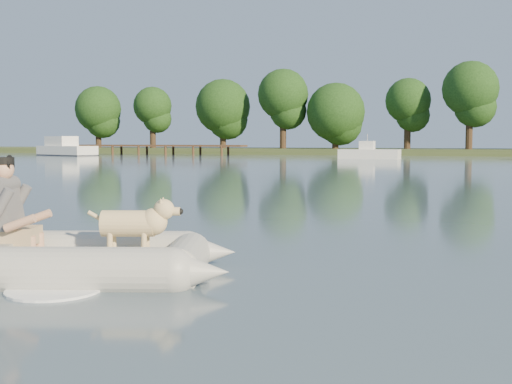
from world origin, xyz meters
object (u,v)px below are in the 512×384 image
(dock, at_px, (160,150))
(cabin_cruiser, at_px, (67,146))
(dog, at_px, (128,228))
(man, at_px, (6,204))
(motorboat, at_px, (369,147))
(dinghy, at_px, (68,222))

(dock, distance_m, cabin_cruiser, 9.14)
(dock, height_order, cabin_cruiser, cabin_cruiser)
(dog, distance_m, cabin_cruiser, 58.16)
(dog, height_order, cabin_cruiser, cabin_cruiser)
(man, distance_m, dog, 1.43)
(motorboat, bearing_deg, dock, 166.67)
(dock, height_order, dinghy, dinghy)
(man, xyz_separation_m, cabin_cruiser, (-32.28, 47.86, 0.14))
(cabin_cruiser, bearing_deg, dog, -33.17)
(dock, bearing_deg, dinghy, -64.32)
(man, bearing_deg, motorboat, 76.15)
(cabin_cruiser, bearing_deg, man, -34.50)
(cabin_cruiser, xyz_separation_m, motorboat, (29.74, -1.62, 0.02))
(dinghy, bearing_deg, man, 175.76)
(dock, relative_size, dinghy, 3.61)
(dock, bearing_deg, man, -65.03)
(dock, bearing_deg, dog, -63.66)
(man, bearing_deg, cabin_cruiser, 107.01)
(man, relative_size, cabin_cruiser, 0.15)
(dog, bearing_deg, motorboat, 77.85)
(man, xyz_separation_m, dog, (1.34, 0.41, -0.27))
(dog, relative_size, motorboat, 0.19)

